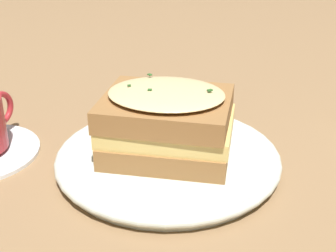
{
  "coord_description": "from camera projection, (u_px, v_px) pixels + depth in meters",
  "views": [
    {
      "loc": [
        0.48,
        -0.01,
        0.27
      ],
      "look_at": [
        0.03,
        -0.02,
        0.05
      ],
      "focal_mm": 50.0,
      "sensor_mm": 36.0,
      "label": 1
    }
  ],
  "objects": [
    {
      "name": "ground_plane",
      "position": [
        183.0,
        153.0,
        0.55
      ],
      "size": [
        2.4,
        2.4,
        0.0
      ],
      "primitive_type": "plane",
      "color": "olive"
    },
    {
      "name": "dinner_plate",
      "position": [
        168.0,
        158.0,
        0.52
      ],
      "size": [
        0.25,
        0.25,
        0.02
      ],
      "color": "silver",
      "rests_on": "ground_plane"
    },
    {
      "name": "sandwich",
      "position": [
        167.0,
        122.0,
        0.5
      ],
      "size": [
        0.13,
        0.15,
        0.08
      ],
      "rotation": [
        0.0,
        0.0,
        1.41
      ],
      "color": "olive",
      "rests_on": "dinner_plate"
    }
  ]
}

